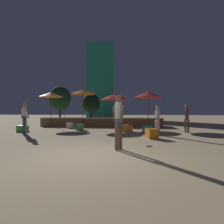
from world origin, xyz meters
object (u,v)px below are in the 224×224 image
Objects in this scene: patio_umbrella_2 at (83,92)px; cube_seat_0 at (148,129)px; patio_umbrella_0 at (148,95)px; bistro_chair_1 at (64,111)px; person_0 at (25,117)px; person_3 at (157,119)px; bistro_chair_2 at (94,111)px; cube_seat_1 at (80,127)px; patio_umbrella_1 at (115,97)px; cube_seat_2 at (127,128)px; person_2 at (119,118)px; person_1 at (187,117)px; frisbee_disc at (149,146)px; background_tree_0 at (60,99)px; patio_umbrella_3 at (51,95)px; background_tree_1 at (91,103)px; bistro_chair_3 at (114,111)px; cube_seat_5 at (152,133)px; bistro_chair_0 at (108,111)px; cube_seat_4 at (23,128)px; cube_seat_3 at (70,125)px.

cube_seat_0 is at bearing -34.79° from patio_umbrella_2.
patio_umbrella_0 is 3.35× the size of bistro_chair_1.
patio_umbrella_0 is 9.02m from person_0.
bistro_chair_2 is (-4.93, 6.40, 0.43)m from person_3.
person_0 is at bearing -134.96° from cube_seat_1.
patio_umbrella_1 reaches higher than cube_seat_2.
patio_umbrella_1 is 4.89m from cube_seat_0.
patio_umbrella_2 is at bearing -115.56° from person_2.
person_1 is 7.93× the size of frisbee_disc.
person_0 is 0.40× the size of background_tree_0.
background_tree_1 reaches higher than patio_umbrella_3.
bistro_chair_3 reaches higher than person_3.
cube_seat_5 is at bearing 48.13° from person_3.
bistro_chair_0 is (1.47, 4.32, 1.13)m from cube_seat_1.
bistro_chair_1 is at bearing -179.75° from person_0.
cube_seat_4 is at bearing -140.29° from bistro_chair_2.
cube_seat_3 is 0.63× the size of bistro_chair_1.
background_tree_1 is at bearing 158.14° from person_1.
patio_umbrella_0 is 3.94× the size of cube_seat_2.
patio_umbrella_0 is at bearing 83.89° from frisbee_disc.
frisbee_disc is (2.77, -9.78, -1.32)m from bistro_chair_0.
patio_umbrella_1 is 3.06m from bistro_chair_2.
person_0 is at bearing 156.89° from frisbee_disc.
cube_seat_0 is 0.18× the size of background_tree_1.
cube_seat_0 is at bearing -24.12° from patio_umbrella_3.
person_0 is (-7.60, -4.58, -1.65)m from patio_umbrella_0.
person_3 is 3.49m from frisbee_disc.
bistro_chair_1 is (-5.86, 3.98, 1.12)m from cube_seat_2.
person_1 is at bearing -56.32° from background_tree_1.
cube_seat_3 is at bearing 140.35° from cube_seat_5.
bistro_chair_3 is at bearing 152.36° from patio_umbrella_0.
patio_umbrella_3 is 10.74m from person_2.
cube_seat_5 is (5.79, -4.80, 0.03)m from cube_seat_3.
patio_umbrella_1 is 1.62× the size of person_1.
background_tree_1 is (-9.12, 13.69, 1.53)m from person_1.
cube_seat_3 is 7.24m from person_3.
person_3 is at bearing -89.26° from patio_umbrella_0.
person_2 is (6.67, -4.90, 0.90)m from cube_seat_4.
background_tree_1 is (-6.24, 18.34, 2.49)m from frisbee_disc.
person_1 is at bearing -22.57° from patio_umbrella_2.
cube_seat_1 is 1.80m from cube_seat_3.
bistro_chair_1 is 7.70m from background_tree_0.
patio_umbrella_2 is 6.78m from cube_seat_0.
cube_seat_5 is 0.37× the size of person_1.
bistro_chair_3 is at bearing 173.38° from person_1.
bistro_chair_1 is 0.23× the size of background_tree_1.
cube_seat_2 is at bearing -10.72° from cube_seat_1.
patio_umbrella_0 is 3.53m from bistro_chair_3.
person_2 is 10.61m from bistro_chair_0.
patio_umbrella_0 reaches higher than cube_seat_3.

